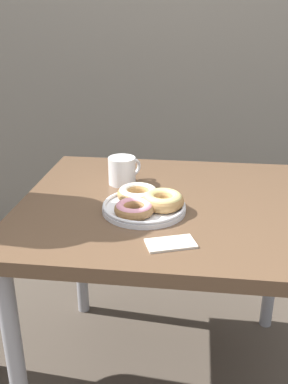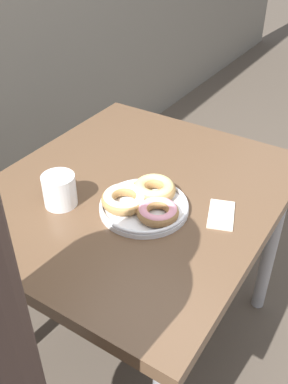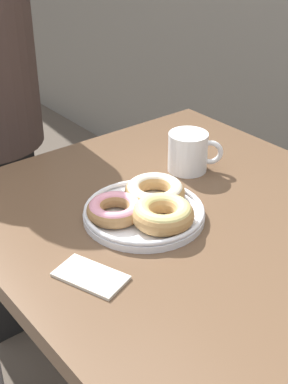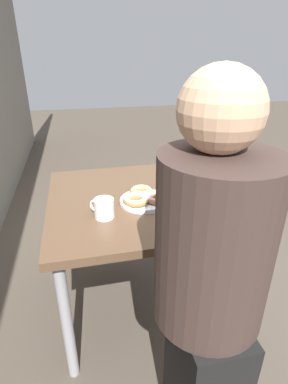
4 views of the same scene
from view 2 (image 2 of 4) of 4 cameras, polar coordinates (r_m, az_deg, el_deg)
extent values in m
plane|color=#4C4238|center=(1.72, 3.67, -20.79)|extent=(14.00, 14.00, 0.00)
cube|color=brown|center=(1.27, -1.21, -0.14)|extent=(0.93, 0.80, 0.04)
cylinder|color=#99999E|center=(1.69, 16.56, -6.78)|extent=(0.05, 0.05, 0.67)
cylinder|color=#99999E|center=(1.90, -2.92, 0.45)|extent=(0.05, 0.05, 0.67)
cylinder|color=white|center=(1.17, 0.00, -2.11)|extent=(0.24, 0.24, 0.01)
torus|color=white|center=(1.16, 0.00, -1.64)|extent=(0.24, 0.24, 0.01)
torus|color=#B2844C|center=(1.19, 1.35, 0.34)|extent=(0.17, 0.17, 0.04)
torus|color=#E0D17F|center=(1.19, 1.35, 0.63)|extent=(0.16, 0.16, 0.03)
torus|color=#B2844C|center=(1.16, -2.63, -0.97)|extent=(0.15, 0.15, 0.04)
torus|color=silver|center=(1.16, -2.64, -0.72)|extent=(0.14, 0.14, 0.03)
torus|color=#9E7042|center=(1.12, 1.84, -2.68)|extent=(0.16, 0.16, 0.03)
torus|color=pink|center=(1.11, 1.85, -2.45)|extent=(0.15, 0.15, 0.03)
cylinder|color=white|center=(1.19, -11.20, 0.24)|extent=(0.09, 0.09, 0.09)
cylinder|color=#382114|center=(1.17, -11.42, 1.83)|extent=(0.07, 0.07, 0.00)
torus|color=white|center=(1.23, -11.47, 1.58)|extent=(0.05, 0.05, 0.06)
cube|color=beige|center=(1.17, 10.25, -2.98)|extent=(0.14, 0.11, 0.01)
camera|label=1|loc=(1.13, 65.61, 5.01)|focal=40.00mm
camera|label=3|loc=(1.50, 38.69, 23.54)|focal=50.00mm
camera|label=4|loc=(0.96, -90.18, -2.24)|focal=28.00mm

